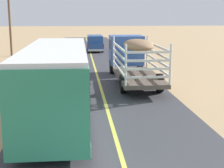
% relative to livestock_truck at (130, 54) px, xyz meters
% --- Properties ---
extents(livestock_truck, '(2.53, 9.70, 3.02)m').
position_rel_livestock_truck_xyz_m(livestock_truck, '(0.00, 0.00, 0.00)').
color(livestock_truck, '#3359A5').
rests_on(livestock_truck, road_surface).
extents(bus, '(2.54, 10.00, 3.21)m').
position_rel_livestock_truck_xyz_m(bus, '(-4.57, -9.44, -0.04)').
color(bus, '#2D8C66').
rests_on(bus, road_surface).
extents(car_far, '(1.90, 4.62, 1.93)m').
position_rel_livestock_truck_xyz_m(car_far, '(-1.67, 18.00, -0.70)').
color(car_far, '#264C8C').
rests_on(car_far, road_surface).
extents(power_pole_mid, '(2.20, 0.24, 7.27)m').
position_rel_livestock_truck_xyz_m(power_pole_mid, '(-10.94, 14.06, 2.13)').
color(power_pole_mid, brown).
rests_on(power_pole_mid, ground).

